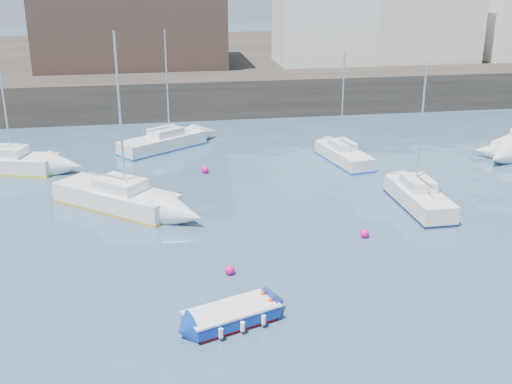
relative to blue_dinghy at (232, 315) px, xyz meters
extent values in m
plane|color=#2D4760|center=(2.34, -3.07, -0.34)|extent=(220.00, 220.00, 0.00)
cube|color=#28231E|center=(2.34, 31.93, 1.16)|extent=(90.00, 5.00, 3.00)
cube|color=#28231E|center=(2.34, 49.93, 1.06)|extent=(90.00, 32.00, 2.80)
cube|color=beige|center=(22.34, 38.93, 6.96)|extent=(10.00, 8.00, 9.00)
cube|color=white|center=(13.34, 38.43, 5.71)|extent=(8.00, 7.00, 6.50)
cube|color=#3D2D26|center=(-3.66, 39.93, 5.96)|extent=(16.00, 10.00, 7.00)
cube|color=maroon|center=(0.00, 0.00, -0.27)|extent=(3.17, 2.16, 0.15)
cube|color=#0B339D|center=(0.00, 0.00, 0.00)|extent=(3.46, 2.40, 0.40)
cube|color=white|center=(0.00, 0.00, 0.24)|extent=(3.53, 2.45, 0.07)
cube|color=white|center=(0.00, 0.00, 0.07)|extent=(2.72, 1.79, 0.36)
cube|color=#D0B880|center=(0.00, 0.00, 0.16)|extent=(0.55, 0.98, 0.05)
cylinder|color=white|center=(-1.04, 0.44, -0.03)|extent=(0.16, 0.16, 0.32)
cylinder|color=white|center=(-0.49, -1.02, -0.03)|extent=(0.16, 0.16, 0.32)
cylinder|color=white|center=(-0.28, 0.73, -0.03)|extent=(0.16, 0.16, 0.32)
cylinder|color=white|center=(0.28, -0.73, -0.03)|extent=(0.16, 0.16, 0.32)
cylinder|color=white|center=(0.49, 1.02, -0.03)|extent=(0.16, 0.16, 0.32)
cylinder|color=white|center=(1.04, -0.44, -0.03)|extent=(0.16, 0.16, 0.32)
cube|color=white|center=(-4.35, 11.89, 0.16)|extent=(6.57, 6.04, 1.02)
cube|color=gold|center=(-4.35, 11.89, -0.28)|extent=(6.63, 6.10, 0.14)
cube|color=white|center=(-4.09, 11.67, 0.95)|extent=(2.86, 2.77, 0.56)
cylinder|color=silver|center=(-3.83, 11.45, 4.57)|extent=(0.11, 0.11, 7.79)
cube|color=white|center=(10.78, 9.34, 0.14)|extent=(1.78, 5.35, 0.96)
cube|color=#122141|center=(10.78, 9.34, -0.28)|extent=(1.80, 5.41, 0.13)
cube|color=white|center=(10.78, 9.60, 0.88)|extent=(1.30, 1.88, 0.53)
cylinder|color=silver|center=(10.77, 9.87, 3.68)|extent=(0.11, 0.11, 6.13)
cube|color=white|center=(-11.24, 19.08, 0.13)|extent=(6.67, 3.80, 0.95)
cube|color=yellow|center=(-11.24, 19.08, -0.28)|extent=(6.74, 3.84, 0.13)
cube|color=white|center=(-10.94, 18.98, 0.87)|extent=(2.57, 2.11, 0.53)
cylinder|color=silver|center=(-10.64, 18.89, 4.26)|extent=(0.11, 0.11, 7.31)
cube|color=white|center=(9.27, 17.40, 0.06)|extent=(2.52, 5.22, 0.82)
cube|color=#1842AD|center=(9.27, 17.40, -0.29)|extent=(2.54, 5.27, 0.11)
cube|color=white|center=(9.22, 17.65, 0.70)|extent=(1.51, 1.95, 0.46)
cylinder|color=silver|center=(9.17, 17.89, 3.35)|extent=(0.09, 0.09, 5.76)
cube|color=white|center=(-1.73, 22.05, 0.10)|extent=(5.97, 4.93, 0.89)
cube|color=#1951A3|center=(-1.73, 22.05, -0.29)|extent=(6.03, 4.98, 0.12)
cube|color=white|center=(-1.49, 22.22, 0.79)|extent=(2.52, 2.35, 0.49)
cylinder|color=silver|center=(-1.24, 22.39, 3.96)|extent=(0.10, 0.10, 6.83)
sphere|color=#FF0888|center=(0.40, 3.68, -0.34)|extent=(0.40, 0.40, 0.40)
sphere|color=#FF0888|center=(6.89, 6.27, -0.34)|extent=(0.42, 0.42, 0.42)
sphere|color=#FF0888|center=(0.59, 16.68, -0.34)|extent=(0.43, 0.43, 0.43)
camera|label=1|loc=(-2.34, -19.18, 11.62)|focal=45.00mm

